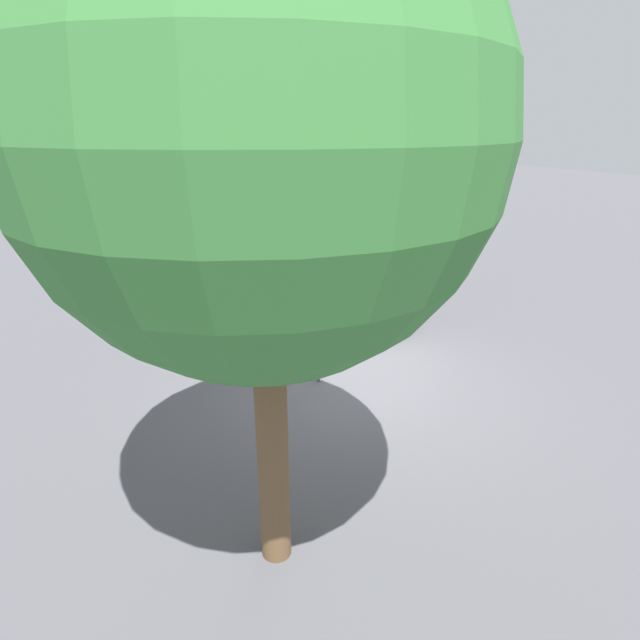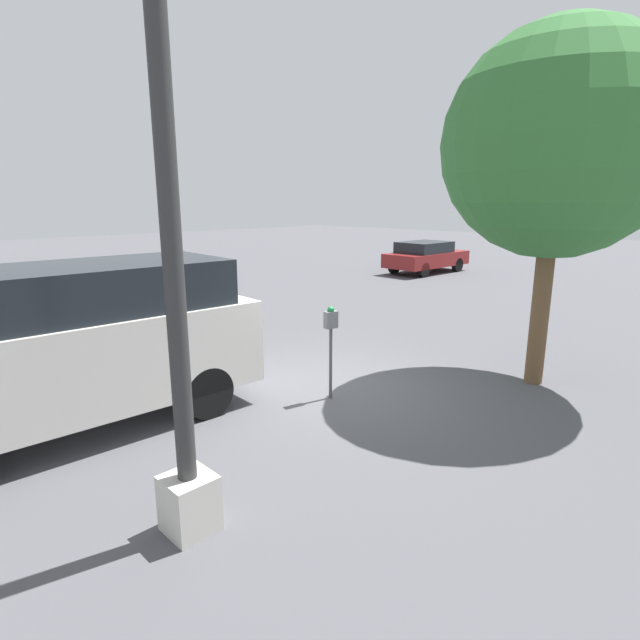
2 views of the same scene
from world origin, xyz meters
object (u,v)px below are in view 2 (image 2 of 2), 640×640
(lamp_post, at_px, (177,318))
(street_tree, at_px, (558,144))
(parking_meter_near, at_px, (331,331))
(car_distant, at_px, (426,256))
(parked_van, at_px, (72,343))

(lamp_post, height_order, street_tree, lamp_post)
(parking_meter_near, relative_size, street_tree, 0.26)
(parking_meter_near, bearing_deg, street_tree, 159.73)
(parking_meter_near, xyz_separation_m, street_tree, (-2.96, 1.95, 2.77))
(car_distant, bearing_deg, parking_meter_near, -150.01)
(lamp_post, height_order, car_distant, lamp_post)
(parking_meter_near, distance_m, car_distant, 14.70)
(parking_meter_near, distance_m, parked_van, 3.57)
(parked_van, bearing_deg, parking_meter_near, 155.64)
(parked_van, bearing_deg, street_tree, 152.67)
(car_distant, height_order, street_tree, street_tree)
(parking_meter_near, xyz_separation_m, lamp_post, (3.25, 1.30, 0.96))
(parked_van, distance_m, car_distant, 16.99)
(parking_meter_near, distance_m, street_tree, 4.50)
(car_distant, bearing_deg, street_tree, -136.54)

